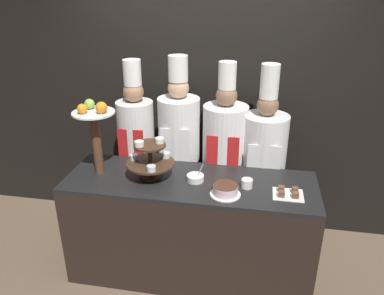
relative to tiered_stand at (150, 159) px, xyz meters
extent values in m
cube|color=black|center=(0.32, 0.92, 0.29)|extent=(10.00, 0.06, 2.80)
cube|color=black|center=(0.32, 0.01, -0.66)|extent=(2.06, 0.69, 0.90)
cube|color=black|center=(0.32, 0.01, -0.19)|extent=(2.06, 0.69, 0.03)
cylinder|color=#3D2819|center=(0.00, 0.00, -0.16)|extent=(0.18, 0.18, 0.02)
cylinder|color=#3D2819|center=(0.00, 0.00, -0.02)|extent=(0.04, 0.04, 0.30)
cylinder|color=#3D2819|center=(0.00, 0.00, -0.04)|extent=(0.40, 0.40, 0.02)
cylinder|color=#3D2819|center=(0.00, 0.00, 0.12)|extent=(0.26, 0.26, 0.02)
cylinder|color=silver|center=(-0.15, 0.03, -0.01)|extent=(0.07, 0.07, 0.04)
cylinder|color=beige|center=(-0.15, 0.03, -0.02)|extent=(0.06, 0.06, 0.03)
cylinder|color=silver|center=(0.05, -0.14, -0.01)|extent=(0.07, 0.07, 0.04)
cylinder|color=green|center=(0.05, -0.14, -0.02)|extent=(0.06, 0.06, 0.03)
cylinder|color=silver|center=(0.10, 0.11, -0.01)|extent=(0.07, 0.07, 0.04)
cylinder|color=red|center=(0.10, 0.11, -0.02)|extent=(0.06, 0.06, 0.03)
cylinder|color=white|center=(-0.07, -0.05, 0.15)|extent=(0.07, 0.07, 0.04)
cylinder|color=white|center=(0.07, 0.05, 0.15)|extent=(0.07, 0.07, 0.04)
cylinder|color=brown|center=(-0.46, 0.01, 0.10)|extent=(0.08, 0.08, 0.53)
cylinder|color=white|center=(-0.46, 0.01, 0.37)|extent=(0.34, 0.34, 0.01)
sphere|color=orange|center=(-0.37, -0.01, 0.42)|extent=(0.09, 0.09, 0.09)
sphere|color=#84B742|center=(-0.51, 0.07, 0.41)|extent=(0.08, 0.08, 0.08)
sphere|color=orange|center=(-0.52, -0.05, 0.41)|extent=(0.08, 0.08, 0.08)
cylinder|color=white|center=(0.63, -0.17, -0.16)|extent=(0.24, 0.24, 0.01)
cylinder|color=silver|center=(0.63, -0.17, -0.12)|extent=(0.19, 0.19, 0.07)
cylinder|color=#472819|center=(0.63, -0.17, -0.09)|extent=(0.18, 0.18, 0.01)
cylinder|color=white|center=(0.79, -0.03, -0.13)|extent=(0.09, 0.09, 0.07)
cube|color=white|center=(1.10, -0.09, -0.17)|extent=(0.23, 0.20, 0.01)
cube|color=brown|center=(1.05, -0.13, -0.14)|extent=(0.04, 0.04, 0.04)
cube|color=brown|center=(1.16, -0.13, -0.14)|extent=(0.04, 0.04, 0.04)
cube|color=brown|center=(1.05, -0.05, -0.14)|extent=(0.04, 0.04, 0.04)
cube|color=brown|center=(1.16, -0.05, -0.14)|extent=(0.04, 0.04, 0.04)
cylinder|color=white|center=(0.37, 0.01, -0.14)|extent=(0.14, 0.14, 0.05)
cylinder|color=#BCBCC1|center=(0.41, 0.01, -0.07)|extent=(0.05, 0.01, 0.11)
cube|color=black|center=(-0.30, 0.54, -0.68)|extent=(0.26, 0.14, 0.86)
cylinder|color=silver|center=(-0.30, 0.54, 0.03)|extent=(0.35, 0.35, 0.56)
cube|color=red|center=(-0.30, 0.37, -0.08)|extent=(0.24, 0.01, 0.36)
sphere|color=#A37556|center=(-0.30, 0.54, 0.40)|extent=(0.19, 0.19, 0.19)
cylinder|color=white|center=(-0.30, 0.54, 0.58)|extent=(0.16, 0.16, 0.23)
cube|color=#28282D|center=(0.12, 0.54, -0.67)|extent=(0.29, 0.16, 0.88)
cylinder|color=white|center=(0.12, 0.54, 0.07)|extent=(0.39, 0.39, 0.59)
cube|color=white|center=(0.12, 0.36, -0.05)|extent=(0.27, 0.01, 0.38)
sphere|color=tan|center=(0.12, 0.54, 0.46)|extent=(0.19, 0.19, 0.19)
cylinder|color=white|center=(0.12, 0.54, 0.63)|extent=(0.17, 0.17, 0.22)
cube|color=#28282D|center=(0.55, 0.54, -0.68)|extent=(0.31, 0.17, 0.86)
cylinder|color=white|center=(0.55, 0.54, 0.03)|extent=(0.41, 0.41, 0.57)
cube|color=red|center=(0.55, 0.35, -0.08)|extent=(0.29, 0.01, 0.36)
sphere|color=#846047|center=(0.55, 0.54, 0.41)|extent=(0.19, 0.19, 0.19)
cylinder|color=white|center=(0.55, 0.54, 0.59)|extent=(0.16, 0.16, 0.23)
cube|color=#28282D|center=(0.91, 0.54, -0.70)|extent=(0.31, 0.17, 0.82)
cylinder|color=white|center=(0.91, 0.54, -0.02)|extent=(0.41, 0.41, 0.54)
cube|color=white|center=(0.91, 0.35, -0.13)|extent=(0.29, 0.01, 0.35)
sphere|color=#846047|center=(0.91, 0.54, 0.34)|extent=(0.19, 0.19, 0.19)
cylinder|color=white|center=(0.91, 0.54, 0.55)|extent=(0.16, 0.16, 0.29)
camera|label=1|loc=(0.83, -2.64, 1.31)|focal=35.00mm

